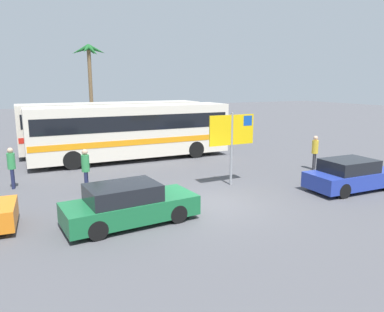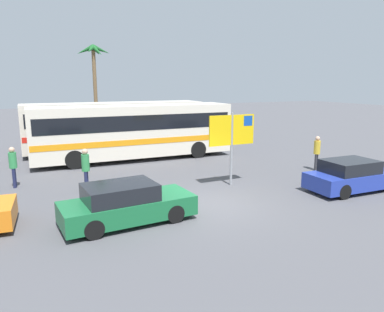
{
  "view_description": "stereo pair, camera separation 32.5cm",
  "coord_description": "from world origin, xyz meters",
  "px_view_note": "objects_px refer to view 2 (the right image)",
  "views": [
    {
      "loc": [
        -6.12,
        -11.34,
        4.45
      ],
      "look_at": [
        0.66,
        2.79,
        1.3
      ],
      "focal_mm": 34.19,
      "sensor_mm": 36.0,
      "label": 1
    },
    {
      "loc": [
        -5.82,
        -11.48,
        4.45
      ],
      "look_at": [
        0.66,
        2.79,
        1.3
      ],
      "focal_mm": 34.19,
      "sensor_mm": 36.0,
      "label": 2
    }
  ],
  "objects_px": {
    "ferry_sign": "(233,133)",
    "pedestrian_near_sign": "(13,164)",
    "bus_front_coach": "(134,129)",
    "car_blue": "(352,176)",
    "bus_rear_coach": "(116,124)",
    "pedestrian_by_bus": "(86,166)",
    "pedestrian_crossing_lot": "(317,150)",
    "car_green": "(126,204)"
  },
  "relations": [
    {
      "from": "bus_front_coach",
      "to": "bus_rear_coach",
      "type": "height_order",
      "value": "same"
    },
    {
      "from": "ferry_sign",
      "to": "car_green",
      "type": "relative_size",
      "value": 0.74
    },
    {
      "from": "bus_rear_coach",
      "to": "car_green",
      "type": "bearing_deg",
      "value": -101.66
    },
    {
      "from": "car_green",
      "to": "bus_rear_coach",
      "type": "bearing_deg",
      "value": 73.47
    },
    {
      "from": "bus_front_coach",
      "to": "ferry_sign",
      "type": "xyz_separation_m",
      "value": [
        2.37,
        -7.21,
        0.54
      ]
    },
    {
      "from": "pedestrian_crossing_lot",
      "to": "pedestrian_by_bus",
      "type": "bearing_deg",
      "value": 51.66
    },
    {
      "from": "ferry_sign",
      "to": "pedestrian_by_bus",
      "type": "bearing_deg",
      "value": 164.06
    },
    {
      "from": "pedestrian_crossing_lot",
      "to": "pedestrian_near_sign",
      "type": "relative_size",
      "value": 1.0
    },
    {
      "from": "bus_rear_coach",
      "to": "pedestrian_by_bus",
      "type": "bearing_deg",
      "value": -110.41
    },
    {
      "from": "bus_front_coach",
      "to": "ferry_sign",
      "type": "height_order",
      "value": "ferry_sign"
    },
    {
      "from": "bus_front_coach",
      "to": "pedestrian_by_bus",
      "type": "distance_m",
      "value": 6.7
    },
    {
      "from": "bus_front_coach",
      "to": "pedestrian_crossing_lot",
      "type": "distance_m",
      "value": 10.22
    },
    {
      "from": "ferry_sign",
      "to": "pedestrian_near_sign",
      "type": "xyz_separation_m",
      "value": [
        -8.75,
        3.53,
        -1.27
      ]
    },
    {
      "from": "pedestrian_by_bus",
      "to": "pedestrian_near_sign",
      "type": "bearing_deg",
      "value": -14.21
    },
    {
      "from": "ferry_sign",
      "to": "pedestrian_by_bus",
      "type": "xyz_separation_m",
      "value": [
        -6.01,
        1.62,
        -1.25
      ]
    },
    {
      "from": "bus_rear_coach",
      "to": "car_blue",
      "type": "xyz_separation_m",
      "value": [
        6.82,
        -13.33,
        -1.15
      ]
    },
    {
      "from": "bus_front_coach",
      "to": "car_blue",
      "type": "xyz_separation_m",
      "value": [
        6.48,
        -10.05,
        -1.15
      ]
    },
    {
      "from": "ferry_sign",
      "to": "pedestrian_near_sign",
      "type": "distance_m",
      "value": 9.52
    },
    {
      "from": "bus_front_coach",
      "to": "pedestrian_crossing_lot",
      "type": "xyz_separation_m",
      "value": [
        7.75,
        -6.62,
        -0.73
      ]
    },
    {
      "from": "car_blue",
      "to": "car_green",
      "type": "bearing_deg",
      "value": 178.71
    },
    {
      "from": "pedestrian_crossing_lot",
      "to": "bus_rear_coach",
      "type": "bearing_deg",
      "value": 6.09
    },
    {
      "from": "car_green",
      "to": "pedestrian_crossing_lot",
      "type": "bearing_deg",
      "value": 11.06
    },
    {
      "from": "car_blue",
      "to": "pedestrian_near_sign",
      "type": "xyz_separation_m",
      "value": [
        -12.86,
        6.38,
        0.42
      ]
    },
    {
      "from": "bus_front_coach",
      "to": "car_blue",
      "type": "relative_size",
      "value": 2.85
    },
    {
      "from": "car_green",
      "to": "pedestrian_crossing_lot",
      "type": "relative_size",
      "value": 2.45
    },
    {
      "from": "bus_rear_coach",
      "to": "car_green",
      "type": "height_order",
      "value": "bus_rear_coach"
    },
    {
      "from": "pedestrian_crossing_lot",
      "to": "pedestrian_near_sign",
      "type": "height_order",
      "value": "pedestrian_crossing_lot"
    },
    {
      "from": "car_green",
      "to": "ferry_sign",
      "type": "bearing_deg",
      "value": 19.84
    },
    {
      "from": "ferry_sign",
      "to": "car_blue",
      "type": "xyz_separation_m",
      "value": [
        4.11,
        -2.84,
        -1.69
      ]
    },
    {
      "from": "bus_front_coach",
      "to": "car_green",
      "type": "xyz_separation_m",
      "value": [
        -3.01,
        -9.69,
        -1.15
      ]
    },
    {
      "from": "car_green",
      "to": "pedestrian_crossing_lot",
      "type": "height_order",
      "value": "pedestrian_crossing_lot"
    },
    {
      "from": "ferry_sign",
      "to": "pedestrian_by_bus",
      "type": "relative_size",
      "value": 1.77
    },
    {
      "from": "pedestrian_by_bus",
      "to": "bus_front_coach",
      "type": "bearing_deg",
      "value": -102.33
    },
    {
      "from": "bus_rear_coach",
      "to": "pedestrian_by_bus",
      "type": "relative_size",
      "value": 6.36
    },
    {
      "from": "ferry_sign",
      "to": "car_blue",
      "type": "bearing_deg",
      "value": -35.51
    },
    {
      "from": "pedestrian_crossing_lot",
      "to": "ferry_sign",
      "type": "bearing_deg",
      "value": 63.12
    },
    {
      "from": "pedestrian_crossing_lot",
      "to": "car_green",
      "type": "bearing_deg",
      "value": 72.75
    },
    {
      "from": "pedestrian_crossing_lot",
      "to": "pedestrian_by_bus",
      "type": "relative_size",
      "value": 0.98
    },
    {
      "from": "bus_rear_coach",
      "to": "pedestrian_near_sign",
      "type": "bearing_deg",
      "value": -130.97
    },
    {
      "from": "car_green",
      "to": "pedestrian_by_bus",
      "type": "xyz_separation_m",
      "value": [
        -0.62,
        4.1,
        0.44
      ]
    },
    {
      "from": "pedestrian_crossing_lot",
      "to": "pedestrian_near_sign",
      "type": "bearing_deg",
      "value": 45.06
    },
    {
      "from": "pedestrian_crossing_lot",
      "to": "bus_front_coach",
      "type": "bearing_deg",
      "value": 16.35
    }
  ]
}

